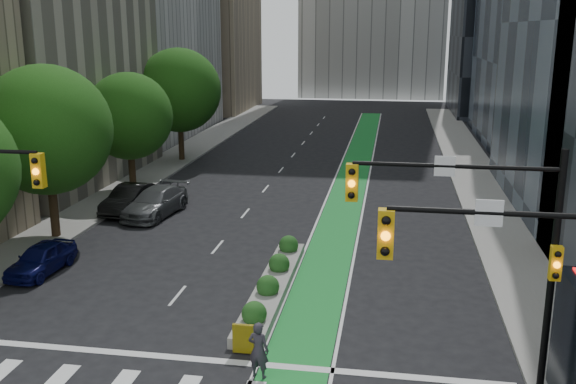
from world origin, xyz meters
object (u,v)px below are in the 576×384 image
(median_planter, at_px, (273,283))
(parked_car_left_mid, at_px, (130,199))
(parked_car_left_near, at_px, (41,258))
(parked_car_left_far, at_px, (156,202))
(cyclist, at_px, (259,350))

(median_planter, height_order, parked_car_left_mid, parked_car_left_mid)
(parked_car_left_near, bearing_deg, parked_car_left_mid, 93.31)
(parked_car_left_far, bearing_deg, parked_car_left_mid, 172.61)
(parked_car_left_near, height_order, parked_car_left_far, parked_car_left_far)
(parked_car_left_near, relative_size, parked_car_left_mid, 0.82)
(cyclist, height_order, parked_car_left_mid, cyclist)
(median_planter, height_order, parked_car_left_near, parked_car_left_near)
(parked_car_left_mid, xyz_separation_m, parked_car_left_far, (1.72, -0.46, -0.01))
(cyclist, bearing_deg, parked_car_left_mid, -44.03)
(median_planter, relative_size, parked_car_left_far, 1.92)
(median_planter, distance_m, parked_car_left_far, 13.08)
(parked_car_left_mid, bearing_deg, cyclist, -51.50)
(median_planter, xyz_separation_m, parked_car_left_far, (-8.67, 9.78, 0.40))
(cyclist, relative_size, parked_car_left_mid, 0.38)
(parked_car_left_near, distance_m, parked_car_left_mid, 9.84)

